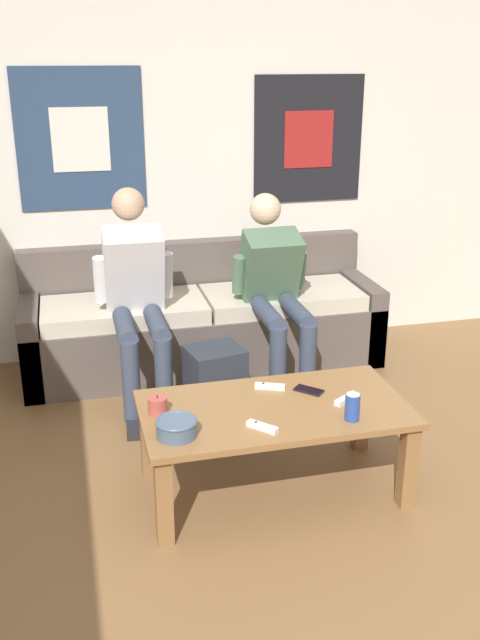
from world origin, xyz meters
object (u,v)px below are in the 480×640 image
Objects in this scene: person_seated_adult at (136,290)px; backpack at (216,387)px; coffee_table at (274,420)px; drink_can_blue at (352,407)px; game_controller_near_right at (262,427)px; game_controller_near_left at (346,399)px; pillar_candle at (158,405)px; game_controller_far_center at (270,386)px; person_seated_teen at (275,285)px; cell_phone at (309,390)px; ceramic_bowl at (176,427)px; couch at (203,324)px.

person_seated_adult is 2.80× the size of backpack.
drink_can_blue is (0.29, -0.20, 0.13)m from coffee_table.
backpack is at bearing 90.41° from game_controller_near_right.
game_controller_near_left is 1.09× the size of game_controller_near_right.
game_controller_near_right is at bearing -119.99° from coffee_table.
pillar_candle reaches higher than game_controller_far_center.
drink_can_blue is (-0.06, -1.37, -0.12)m from person_seated_teen.
game_controller_near_right is at bearing -108.69° from person_seated_teen.
coffee_table is 1.25m from person_seated_teen.
backpack is 3.50× the size of drink_can_blue.
person_seated_adult is 0.74m from backpack.
person_seated_teen is 7.99× the size of cell_phone.
game_controller_near_left is at bearing 8.78° from ceramic_bowl.
game_controller_near_right is at bearing -74.65° from person_seated_adult.
person_seated_teen is 7.82× the size of game_controller_far_center.
cell_phone is (0.24, -1.42, 0.16)m from couch.
pillar_candle is at bearing -108.50° from couch.
person_seated_teen is at bearing 87.62° from drink_can_blue.
game_controller_near_right is at bearing -136.25° from cell_phone.
ceramic_bowl is (-0.44, -1.68, 0.20)m from couch.
couch is 1.88× the size of person_seated_adult.
ceramic_bowl is at bearing -161.79° from coffee_table.
game_controller_near_left is (0.45, -0.76, 0.24)m from backpack.
person_seated_teen is 2.63× the size of backpack.
couch is 1.61m from game_controller_near_left.
person_seated_adult is 1.48m from game_controller_near_left.
person_seated_teen is 12.87× the size of pillar_candle.
cell_phone is at bearing -57.24° from person_seated_adult.
couch is 1.73m from game_controller_near_right.
game_controller_near_left reaches higher than coffee_table.
pillar_candle reaches higher than game_controller_near_right.
drink_can_blue is at bearing -17.96° from pillar_candle.
game_controller_near_left is (0.04, 0.17, -0.05)m from drink_can_blue.
ceramic_bowl is at bearing -121.83° from person_seated_teen.
person_seated_teen is at bearing 51.77° from pillar_candle.
game_controller_near_left reaches higher than backpack.
ceramic_bowl is 1.44× the size of drink_can_blue.
game_controller_near_left is at bearing -90.66° from person_seated_teen.
pillar_candle is at bearing 173.78° from game_controller_near_left.
drink_can_blue is at bearing -55.49° from game_controller_far_center.
ceramic_bowl is at bearing -104.66° from couch.
backpack is 0.74m from cell_phone.
game_controller_near_left is 0.19m from cell_phone.
pillar_candle is at bearing 173.10° from coffee_table.
ceramic_bowl is 1.39× the size of game_controller_near_right.
person_seated_adult is at bearing 179.36° from person_seated_teen.
coffee_table is at bearing 145.57° from drink_can_blue.
drink_can_blue is at bearing -73.74° from cell_phone.
person_seated_teen reaches higher than coffee_table.
game_controller_near_left is 0.96× the size of game_controller_far_center.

